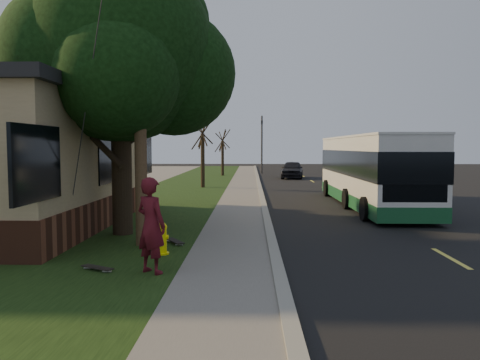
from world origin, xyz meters
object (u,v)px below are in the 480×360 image
at_px(utility_pole, 139,62).
at_px(bare_tree_near, 203,153).
at_px(leafy_tree, 122,53).
at_px(skateboard_spare, 97,268).
at_px(bare_tree_far, 223,153).
at_px(dumpster, 33,191).
at_px(skateboarder, 151,225).
at_px(distant_car, 292,170).
at_px(skateboard_main, 175,241).
at_px(traffic_signal, 262,140).
at_px(fire_hydrant, 162,239).
at_px(transit_bus, 370,169).

relative_size(utility_pole, bare_tree_near, 2.11).
bearing_deg(leafy_tree, bare_tree_near, 87.50).
bearing_deg(bare_tree_near, skateboard_spare, -90.38).
relative_size(utility_pole, skateboard_spare, 11.98).
relative_size(utility_pole, leafy_tree, 1.16).
distance_m(bare_tree_far, dumpster, 22.71).
distance_m(utility_pole, skateboard_spare, 5.14).
xyz_separation_m(utility_pole, bare_tree_far, (0.31, 29.01, -2.63)).
bearing_deg(skateboarder, skateboard_spare, 25.74).
bearing_deg(utility_pole, distant_car, 76.94).
bearing_deg(skateboard_spare, dumpster, 121.10).
bearing_deg(skateboard_main, skateboard_spare, -113.05).
bearing_deg(utility_pole, skateboard_main, 14.47).
bearing_deg(distant_car, utility_pole, -95.56).
bearing_deg(bare_tree_far, traffic_signal, 48.81).
relative_size(bare_tree_far, skateboard_spare, 5.32).
bearing_deg(leafy_tree, distant_car, 74.23).
bearing_deg(dumpster, distant_car, 57.20).
height_order(fire_hydrant, skateboarder, skateboarder).
xyz_separation_m(traffic_signal, transit_bus, (4.02, -24.61, -1.56)).
height_order(fire_hydrant, dumpster, dumpster).
bearing_deg(skateboard_main, utility_pole, -165.53).
bearing_deg(dumpster, bare_tree_far, 73.34).
xyz_separation_m(traffic_signal, skateboard_main, (-3.00, -32.80, -3.04)).
relative_size(skateboarder, skateboard_spare, 2.49).
bearing_deg(skateboard_main, leafy_tree, 139.10).
bearing_deg(utility_pole, dumpster, 130.37).
bearing_deg(transit_bus, dumpster, -175.46).
bearing_deg(bare_tree_near, transit_bus, -47.01).
height_order(transit_bus, dumpster, transit_bus).
bearing_deg(skateboard_spare, skateboarder, -7.86).
xyz_separation_m(leafy_tree, transit_bus, (8.70, 6.74, -3.57)).
relative_size(utility_pole, transit_bus, 0.82).
height_order(skateboarder, distant_car, skateboarder).
xyz_separation_m(bare_tree_near, traffic_signal, (4.00, 16.00, 1.01)).
bearing_deg(skateboard_spare, distant_car, 77.40).
xyz_separation_m(transit_bus, skateboarder, (-7.02, -11.00, -0.59)).
bearing_deg(bare_tree_near, dumpster, -121.68).
xyz_separation_m(bare_tree_near, bare_tree_far, (0.50, 12.00, -0.15)).
bearing_deg(traffic_signal, bare_tree_far, -131.19).
distance_m(bare_tree_near, transit_bus, 11.78).
distance_m(transit_bus, distant_car, 18.10).
distance_m(bare_tree_far, traffic_signal, 5.44).
bearing_deg(dumpster, fire_hydrant, -50.19).
height_order(fire_hydrant, distant_car, distant_car).
height_order(utility_pole, bare_tree_far, utility_pole).
bearing_deg(traffic_signal, bare_tree_near, -104.04).
bearing_deg(skateboard_spare, utility_pole, 82.46).
distance_m(traffic_signal, skateboarder, 35.80).
relative_size(leafy_tree, traffic_signal, 1.42).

